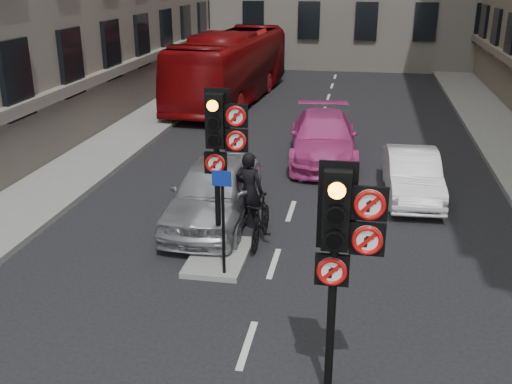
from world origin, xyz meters
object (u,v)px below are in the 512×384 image
(car_silver, at_px, (214,192))
(bus_red, at_px, (231,66))
(car_pink, at_px, (323,138))
(signal_far, at_px, (220,139))
(car_white, at_px, (412,175))
(info_sign, at_px, (223,208))
(signal_near, at_px, (342,236))
(motorcyclist, at_px, (249,191))
(motorcycle, at_px, (261,220))

(car_silver, distance_m, bus_red, 14.65)
(car_pink, bearing_deg, signal_far, -106.51)
(signal_far, height_order, car_white, signal_far)
(car_white, relative_size, bus_red, 0.34)
(signal_far, relative_size, car_white, 0.92)
(signal_far, height_order, info_sign, signal_far)
(signal_near, relative_size, motorcyclist, 1.86)
(signal_near, xyz_separation_m, info_sign, (-2.39, 3.19, -1.05))
(signal_far, bearing_deg, signal_near, -56.98)
(car_silver, xyz_separation_m, info_sign, (0.89, -2.82, 0.75))
(car_silver, relative_size, motorcyclist, 2.41)
(bus_red, relative_size, motorcycle, 6.35)
(signal_near, xyz_separation_m, car_pink, (-1.01, 11.62, -1.83))
(info_sign, bearing_deg, signal_far, 105.92)
(signal_near, xyz_separation_m, signal_far, (-2.60, 4.00, 0.12))
(car_white, height_order, motorcyclist, motorcyclist)
(signal_near, height_order, car_white, signal_near)
(car_white, height_order, info_sign, info_sign)
(signal_near, xyz_separation_m, car_silver, (-3.27, 6.01, -1.79))
(bus_red, xyz_separation_m, info_sign, (3.60, -17.19, -0.07))
(signal_far, xyz_separation_m, motorcyclist, (0.25, 1.74, -1.74))
(car_white, bearing_deg, car_silver, -154.74)
(signal_near, relative_size, bus_red, 0.31)
(motorcycle, height_order, motorcyclist, motorcyclist)
(car_pink, bearing_deg, info_sign, -104.00)
(motorcycle, relative_size, motorcyclist, 0.95)
(car_silver, height_order, info_sign, info_sign)
(car_white, bearing_deg, bus_red, 120.20)
(motorcycle, bearing_deg, bus_red, 107.08)
(signal_near, bearing_deg, signal_far, 123.02)
(car_pink, xyz_separation_m, motorcycle, (-0.93, -6.61, -0.21))
(motorcycle, relative_size, info_sign, 0.83)
(signal_far, distance_m, car_white, 6.58)
(bus_red, bearing_deg, signal_near, -69.26)
(info_sign, bearing_deg, bus_red, 102.98)
(car_white, relative_size, motorcycle, 2.14)
(signal_near, relative_size, car_pink, 0.69)
(motorcyclist, xyz_separation_m, info_sign, (-0.03, -2.55, 0.57))
(bus_red, bearing_deg, car_pink, -56.05)
(signal_near, xyz_separation_m, bus_red, (-5.99, 20.38, -0.97))
(signal_far, distance_m, car_pink, 8.02)
(car_white, bearing_deg, signal_far, -135.20)
(signal_far, xyz_separation_m, car_silver, (-0.67, 2.01, -1.91))
(car_pink, xyz_separation_m, info_sign, (-1.37, -8.43, 0.78))
(signal_near, bearing_deg, motorcyclist, 112.28)
(car_white, distance_m, car_pink, 4.01)
(signal_near, xyz_separation_m, car_white, (1.62, 8.60, -1.94))
(car_pink, distance_m, bus_red, 10.11)
(signal_near, distance_m, motorcyclist, 6.41)
(signal_far, bearing_deg, car_silver, 108.58)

